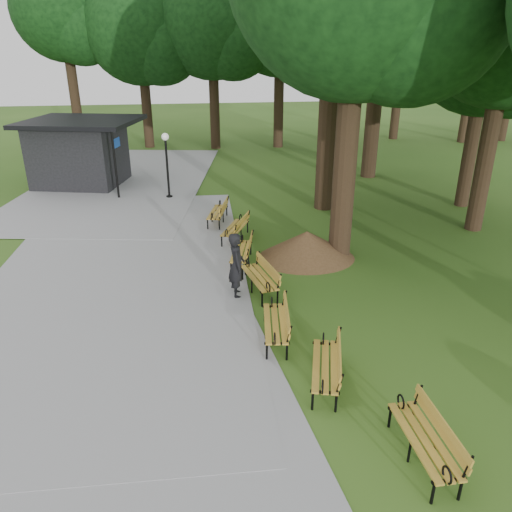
{
  "coord_description": "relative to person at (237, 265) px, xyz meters",
  "views": [
    {
      "loc": [
        -1.7,
        -10.97,
        6.39
      ],
      "look_at": [
        0.09,
        1.18,
        1.1
      ],
      "focal_mm": 34.52,
      "sensor_mm": 36.0,
      "label": 1
    }
  ],
  "objects": [
    {
      "name": "ground",
      "position": [
        0.46,
        -1.05,
        -0.92
      ],
      "size": [
        100.0,
        100.0,
        0.0
      ],
      "primitive_type": "plane",
      "color": "#2F5718",
      "rests_on": "ground"
    },
    {
      "name": "path",
      "position": [
        -3.54,
        1.95,
        -0.89
      ],
      "size": [
        12.0,
        38.0,
        0.06
      ],
      "primitive_type": "cube",
      "color": "#9A9A9C",
      "rests_on": "ground"
    },
    {
      "name": "person",
      "position": [
        0.0,
        0.0,
        0.0
      ],
      "size": [
        0.45,
        0.68,
        1.84
      ],
      "primitive_type": "imported",
      "rotation": [
        0.0,
        0.0,
        1.55
      ],
      "color": "black",
      "rests_on": "ground"
    },
    {
      "name": "kiosk",
      "position": [
        -6.27,
        12.85,
        0.66
      ],
      "size": [
        5.97,
        5.49,
        3.16
      ],
      "primitive_type": null,
      "rotation": [
        0.0,
        0.0,
        -0.25
      ],
      "color": "black",
      "rests_on": "ground"
    },
    {
      "name": "lamp_post",
      "position": [
        -1.99,
        9.83,
        1.18
      ],
      "size": [
        0.32,
        0.32,
        2.89
      ],
      "color": "black",
      "rests_on": "ground"
    },
    {
      "name": "dirt_mound",
      "position": [
        2.51,
        2.28,
        -0.46
      ],
      "size": [
        2.65,
        2.65,
        0.92
      ],
      "primitive_type": "cone",
      "color": "#47301C",
      "rests_on": "ground"
    },
    {
      "name": "bench_0",
      "position": [
        2.38,
        -6.29,
        -0.48
      ],
      "size": [
        0.64,
        1.9,
        0.88
      ],
      "primitive_type": null,
      "rotation": [
        0.0,
        0.0,
        -1.57
      ],
      "color": "#B38729",
      "rests_on": "ground"
    },
    {
      "name": "bench_1",
      "position": [
        1.34,
        -4.09,
        -0.48
      ],
      "size": [
        1.14,
        2.0,
        0.88
      ],
      "primitive_type": null,
      "rotation": [
        0.0,
        0.0,
        -1.85
      ],
      "color": "#B38729",
      "rests_on": "ground"
    },
    {
      "name": "bench_2",
      "position": [
        0.64,
        -2.33,
        -0.48
      ],
      "size": [
        0.89,
        1.97,
        0.88
      ],
      "primitive_type": null,
      "rotation": [
        0.0,
        0.0,
        -1.71
      ],
      "color": "#B38729",
      "rests_on": "ground"
    },
    {
      "name": "bench_3",
      "position": [
        0.64,
        0.13,
        -0.48
      ],
      "size": [
        1.01,
        1.99,
        0.88
      ],
      "primitive_type": null,
      "rotation": [
        0.0,
        0.0,
        -1.37
      ],
      "color": "#B38729",
      "rests_on": "ground"
    },
    {
      "name": "bench_4",
      "position": [
        0.37,
        2.07,
        -0.48
      ],
      "size": [
        1.05,
        2.0,
        0.88
      ],
      "primitive_type": null,
      "rotation": [
        0.0,
        0.0,
        -1.8
      ],
      "color": "#B38729",
      "rests_on": "ground"
    },
    {
      "name": "bench_5",
      "position": [
        0.4,
        4.22,
        -0.48
      ],
      "size": [
        1.35,
        2.0,
        0.88
      ],
      "primitive_type": null,
      "rotation": [
        0.0,
        0.0,
        -1.98
      ],
      "color": "#B38729",
      "rests_on": "ground"
    },
    {
      "name": "bench_6",
      "position": [
        -0.08,
        6.09,
        -0.48
      ],
      "size": [
        1.11,
        2.0,
        0.88
      ],
      "primitive_type": null,
      "rotation": [
        0.0,
        0.0,
        -1.83
      ],
      "color": "#B38729",
      "rests_on": "ground"
    },
    {
      "name": "lawn_tree_1",
      "position": [
        9.38,
        4.02,
        6.36
      ],
      "size": [
        5.96,
        5.96,
        10.31
      ],
      "color": "black",
      "rests_on": "ground"
    },
    {
      "name": "lawn_tree_5",
      "position": [
        10.5,
        6.87,
        5.71
      ],
      "size": [
        5.89,
        5.89,
        9.62
      ],
      "color": "black",
      "rests_on": "ground"
    },
    {
      "name": "tree_backdrop",
      "position": [
        6.71,
        22.02,
        7.1
      ],
      "size": [
        36.65,
        9.33,
        16.05
      ],
      "primitive_type": null,
      "color": "black",
      "rests_on": "ground"
    }
  ]
}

